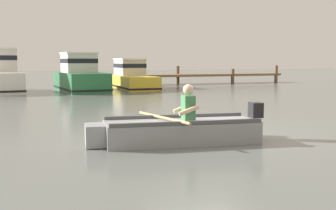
{
  "coord_description": "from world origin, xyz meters",
  "views": [
    {
      "loc": [
        -4.16,
        -8.76,
        1.68
      ],
      "look_at": [
        -0.47,
        1.08,
        0.55
      ],
      "focal_mm": 44.84,
      "sensor_mm": 36.0,
      "label": 1
    }
  ],
  "objects": [
    {
      "name": "rowboat_with_person",
      "position": [
        -1.0,
        -0.91,
        0.25
      ],
      "size": [
        3.73,
        1.98,
        1.19
      ],
      "color": "gray",
      "rests_on": "ground"
    },
    {
      "name": "ground_plane",
      "position": [
        0.0,
        0.0,
        0.0
      ],
      "size": [
        120.0,
        120.0,
        0.0
      ],
      "primitive_type": "plane",
      "color": "slate"
    },
    {
      "name": "moored_boat_white",
      "position": [
        -4.55,
        14.87,
        0.86
      ],
      "size": [
        2.15,
        4.63,
        2.32
      ],
      "color": "white",
      "rests_on": "ground"
    },
    {
      "name": "moored_boat_yellow",
      "position": [
        2.63,
        15.68,
        0.66
      ],
      "size": [
        1.96,
        6.01,
        1.78
      ],
      "color": "gold",
      "rests_on": "ground"
    },
    {
      "name": "wooden_dock",
      "position": [
        8.86,
        18.34,
        0.62
      ],
      "size": [
        11.8,
        1.64,
        1.29
      ],
      "color": "brown",
      "rests_on": "ground"
    },
    {
      "name": "moored_boat_green",
      "position": [
        -0.61,
        14.26,
        0.79
      ],
      "size": [
        2.46,
        4.9,
        2.1
      ],
      "color": "#287042",
      "rests_on": "ground"
    }
  ]
}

